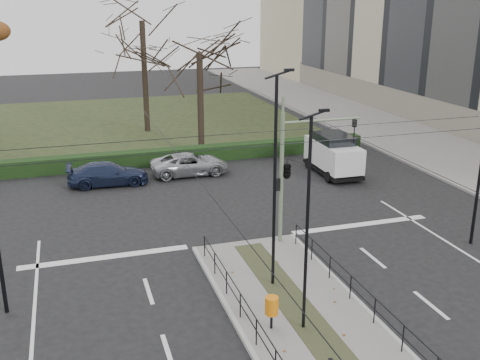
{
  "coord_description": "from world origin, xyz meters",
  "views": [
    {
      "loc": [
        -7.0,
        -16.71,
        10.32
      ],
      "look_at": [
        0.61,
        7.55,
        2.12
      ],
      "focal_mm": 42.0,
      "sensor_mm": 36.0,
      "label": 1
    }
  ],
  "objects_px": {
    "litter_bin": "(272,306)",
    "streetlamp_median_near": "(308,223)",
    "streetlamp_median_far": "(275,181)",
    "bare_tree_center": "(142,29)",
    "bare_tree_near": "(200,60)",
    "white_van": "(333,154)",
    "parked_car_third": "(108,174)",
    "parked_car_fourth": "(190,164)",
    "traffic_light": "(289,168)"
  },
  "relations": [
    {
      "from": "streetlamp_median_near",
      "to": "litter_bin",
      "type": "bearing_deg",
      "value": 165.18
    },
    {
      "from": "traffic_light",
      "to": "parked_car_fourth",
      "type": "height_order",
      "value": "traffic_light"
    },
    {
      "from": "litter_bin",
      "to": "parked_car_fourth",
      "type": "distance_m",
      "value": 17.73
    },
    {
      "from": "traffic_light",
      "to": "bare_tree_near",
      "type": "height_order",
      "value": "bare_tree_near"
    },
    {
      "from": "streetlamp_median_far",
      "to": "white_van",
      "type": "xyz_separation_m",
      "value": [
        8.59,
        12.39,
        -2.9
      ]
    },
    {
      "from": "streetlamp_median_far",
      "to": "white_van",
      "type": "relative_size",
      "value": 1.67
    },
    {
      "from": "streetlamp_median_near",
      "to": "streetlamp_median_far",
      "type": "xyz_separation_m",
      "value": [
        0.09,
        3.06,
        0.41
      ]
    },
    {
      "from": "parked_car_fourth",
      "to": "bare_tree_near",
      "type": "relative_size",
      "value": 0.52
    },
    {
      "from": "bare_tree_near",
      "to": "traffic_light",
      "type": "bearing_deg",
      "value": -90.07
    },
    {
      "from": "parked_car_third",
      "to": "white_van",
      "type": "relative_size",
      "value": 0.96
    },
    {
      "from": "litter_bin",
      "to": "streetlamp_median_far",
      "type": "height_order",
      "value": "streetlamp_median_far"
    },
    {
      "from": "streetlamp_median_far",
      "to": "bare_tree_center",
      "type": "distance_m",
      "value": 27.7
    },
    {
      "from": "litter_bin",
      "to": "bare_tree_center",
      "type": "bearing_deg",
      "value": 89.09
    },
    {
      "from": "white_van",
      "to": "bare_tree_center",
      "type": "bearing_deg",
      "value": 121.55
    },
    {
      "from": "litter_bin",
      "to": "parked_car_fourth",
      "type": "xyz_separation_m",
      "value": [
        1.25,
        17.69,
        -0.28
      ]
    },
    {
      "from": "streetlamp_median_near",
      "to": "streetlamp_median_far",
      "type": "height_order",
      "value": "streetlamp_median_far"
    },
    {
      "from": "bare_tree_center",
      "to": "bare_tree_near",
      "type": "relative_size",
      "value": 1.26
    },
    {
      "from": "bare_tree_center",
      "to": "white_van",
      "type": "bearing_deg",
      "value": -58.45
    },
    {
      "from": "parked_car_third",
      "to": "parked_car_fourth",
      "type": "height_order",
      "value": "parked_car_third"
    },
    {
      "from": "streetlamp_median_near",
      "to": "bare_tree_near",
      "type": "bearing_deg",
      "value": 84.69
    },
    {
      "from": "streetlamp_median_near",
      "to": "parked_car_fourth",
      "type": "distance_m",
      "value": 18.23
    },
    {
      "from": "streetlamp_median_far",
      "to": "white_van",
      "type": "bearing_deg",
      "value": 55.28
    },
    {
      "from": "streetlamp_median_near",
      "to": "parked_car_third",
      "type": "bearing_deg",
      "value": 105.31
    },
    {
      "from": "white_van",
      "to": "bare_tree_near",
      "type": "xyz_separation_m",
      "value": [
        -6.57,
        7.31,
        5.16
      ]
    },
    {
      "from": "streetlamp_median_near",
      "to": "white_van",
      "type": "xyz_separation_m",
      "value": [
        8.68,
        15.45,
        -2.48
      ]
    },
    {
      "from": "parked_car_third",
      "to": "parked_car_fourth",
      "type": "relative_size",
      "value": 0.96
    },
    {
      "from": "bare_tree_center",
      "to": "parked_car_fourth",
      "type": "bearing_deg",
      "value": -86.48
    },
    {
      "from": "traffic_light",
      "to": "parked_car_third",
      "type": "distance_m",
      "value": 13.07
    },
    {
      "from": "streetlamp_median_near",
      "to": "streetlamp_median_far",
      "type": "bearing_deg",
      "value": 88.31
    },
    {
      "from": "litter_bin",
      "to": "streetlamp_median_far",
      "type": "relative_size",
      "value": 0.14
    },
    {
      "from": "streetlamp_median_far",
      "to": "litter_bin",
      "type": "bearing_deg",
      "value": -111.79
    },
    {
      "from": "white_van",
      "to": "bare_tree_center",
      "type": "distance_m",
      "value": 18.9
    },
    {
      "from": "streetlamp_median_near",
      "to": "parked_car_fourth",
      "type": "xyz_separation_m",
      "value": [
        0.23,
        17.96,
        -3.12
      ]
    },
    {
      "from": "white_van",
      "to": "litter_bin",
      "type": "bearing_deg",
      "value": -122.59
    },
    {
      "from": "parked_car_fourth",
      "to": "bare_tree_near",
      "type": "height_order",
      "value": "bare_tree_near"
    },
    {
      "from": "parked_car_fourth",
      "to": "white_van",
      "type": "height_order",
      "value": "white_van"
    },
    {
      "from": "traffic_light",
      "to": "litter_bin",
      "type": "relative_size",
      "value": 5.13
    },
    {
      "from": "traffic_light",
      "to": "bare_tree_near",
      "type": "xyz_separation_m",
      "value": [
        0.02,
        16.11,
        2.97
      ]
    },
    {
      "from": "streetlamp_median_near",
      "to": "streetlamp_median_far",
      "type": "relative_size",
      "value": 0.9
    },
    {
      "from": "streetlamp_median_near",
      "to": "parked_car_fourth",
      "type": "height_order",
      "value": "streetlamp_median_near"
    },
    {
      "from": "traffic_light",
      "to": "bare_tree_near",
      "type": "relative_size",
      "value": 0.63
    },
    {
      "from": "litter_bin",
      "to": "bare_tree_center",
      "type": "xyz_separation_m",
      "value": [
        0.48,
        30.19,
        7.18
      ]
    },
    {
      "from": "streetlamp_median_near",
      "to": "parked_car_third",
      "type": "xyz_separation_m",
      "value": [
        -4.76,
        17.4,
        -3.12
      ]
    },
    {
      "from": "parked_car_fourth",
      "to": "streetlamp_median_far",
      "type": "bearing_deg",
      "value": 179.32
    },
    {
      "from": "litter_bin",
      "to": "parked_car_third",
      "type": "relative_size",
      "value": 0.24
    },
    {
      "from": "parked_car_fourth",
      "to": "bare_tree_center",
      "type": "xyz_separation_m",
      "value": [
        -0.77,
        12.51,
        7.46
      ]
    },
    {
      "from": "traffic_light",
      "to": "white_van",
      "type": "bearing_deg",
      "value": 53.21
    },
    {
      "from": "parked_car_third",
      "to": "bare_tree_near",
      "type": "relative_size",
      "value": 0.5
    },
    {
      "from": "litter_bin",
      "to": "streetlamp_median_near",
      "type": "bearing_deg",
      "value": -14.82
    },
    {
      "from": "streetlamp_median_near",
      "to": "bare_tree_near",
      "type": "distance_m",
      "value": 23.01
    }
  ]
}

